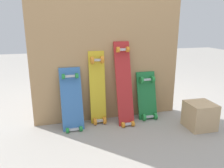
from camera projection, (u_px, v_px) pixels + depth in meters
ground_plane at (110, 120)px, 2.49m from camera, size 12.00×12.00×0.00m
plywood_wall_panel at (108, 55)px, 2.37m from camera, size 1.61×0.04×1.41m
skateboard_blue at (72, 103)px, 2.25m from camera, size 0.21×0.26×0.68m
skateboard_yellow at (98, 91)px, 2.35m from camera, size 0.17×0.17×0.82m
skateboard_red at (124, 87)px, 2.34m from camera, size 0.17×0.30×0.92m
skateboard_green at (147, 98)px, 2.50m from camera, size 0.22×0.21×0.57m
wooden_crate at (200, 115)px, 2.27m from camera, size 0.27×0.27×0.26m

